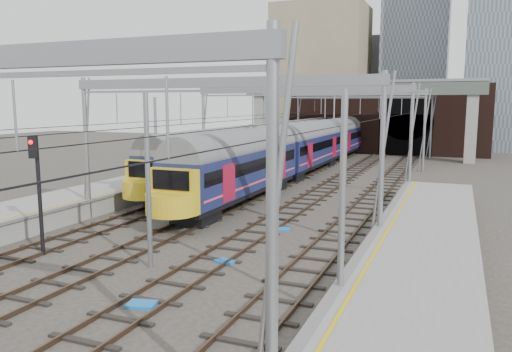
% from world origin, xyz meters
% --- Properties ---
extents(ground, '(160.00, 160.00, 0.00)m').
position_xyz_m(ground, '(0.00, 0.00, 0.00)').
color(ground, '#38332D').
rests_on(ground, ground).
extents(platform_right, '(4.32, 47.00, 1.12)m').
position_xyz_m(platform_right, '(10.18, -1.50, 0.55)').
color(platform_right, gray).
rests_on(platform_right, ground).
extents(tracks, '(14.40, 80.00, 0.22)m').
position_xyz_m(tracks, '(0.00, 15.00, 0.02)').
color(tracks, '#4C3828').
rests_on(tracks, ground).
extents(overhead_line, '(16.80, 80.00, 8.00)m').
position_xyz_m(overhead_line, '(0.00, 21.49, 6.57)').
color(overhead_line, gray).
rests_on(overhead_line, ground).
extents(retaining_wall, '(28.00, 2.75, 9.00)m').
position_xyz_m(retaining_wall, '(1.40, 51.93, 4.33)').
color(retaining_wall, black).
rests_on(retaining_wall, ground).
extents(overbridge, '(28.00, 3.00, 9.25)m').
position_xyz_m(overbridge, '(0.00, 46.00, 7.27)').
color(overbridge, gray).
rests_on(overbridge, ground).
extents(city_skyline, '(37.50, 27.50, 60.00)m').
position_xyz_m(city_skyline, '(2.73, 70.48, 17.09)').
color(city_skyline, tan).
rests_on(city_skyline, ground).
extents(train_main, '(2.85, 65.95, 4.89)m').
position_xyz_m(train_main, '(-2.00, 39.87, 2.52)').
color(train_main, black).
rests_on(train_main, ground).
extents(train_second, '(2.73, 47.33, 4.72)m').
position_xyz_m(train_second, '(-6.00, 33.90, 2.44)').
color(train_second, black).
rests_on(train_second, ground).
extents(signal_near_left, '(0.41, 0.48, 5.23)m').
position_xyz_m(signal_near_left, '(-5.30, 1.55, 3.27)').
color(signal_near_left, black).
rests_on(signal_near_left, ground).
extents(equip_cover_a, '(0.95, 0.82, 0.09)m').
position_xyz_m(equip_cover_a, '(2.53, 3.66, 0.05)').
color(equip_cover_a, blue).
rests_on(equip_cover_a, ground).
extents(equip_cover_b, '(0.98, 0.82, 0.10)m').
position_xyz_m(equip_cover_b, '(2.96, 9.66, 0.05)').
color(equip_cover_b, blue).
rests_on(equip_cover_b, ground).
extents(equip_cover_c, '(1.06, 0.86, 0.11)m').
position_xyz_m(equip_cover_c, '(1.97, -1.45, 0.05)').
color(equip_cover_c, blue).
rests_on(equip_cover_c, ground).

